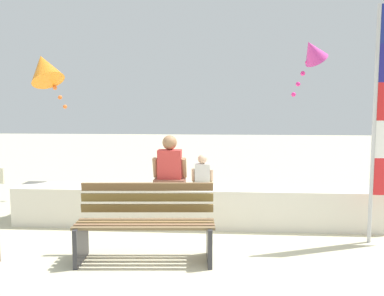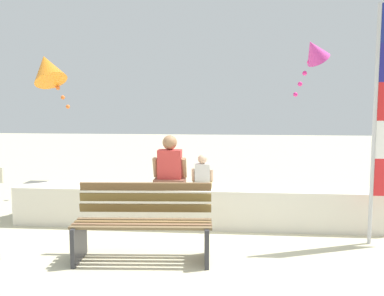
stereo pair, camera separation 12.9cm
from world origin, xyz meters
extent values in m
plane|color=beige|center=(0.00, 0.00, 0.00)|extent=(40.00, 40.00, 0.00)
cube|color=silver|center=(0.00, 1.37, 0.29)|extent=(5.62, 0.61, 0.59)
cube|color=brown|center=(-0.53, -0.31, 0.45)|extent=(1.63, 0.19, 0.03)
cube|color=brown|center=(-0.54, -0.20, 0.45)|extent=(1.63, 0.19, 0.03)
cube|color=brown|center=(-0.54, -0.09, 0.45)|extent=(1.63, 0.19, 0.03)
cube|color=brown|center=(-0.55, 0.02, 0.45)|extent=(1.63, 0.19, 0.03)
cube|color=brown|center=(-0.56, 0.13, 0.57)|extent=(1.63, 0.16, 0.10)
cube|color=brown|center=(-0.56, 0.15, 0.70)|extent=(1.63, 0.16, 0.10)
cube|color=brown|center=(-0.56, 0.17, 0.83)|extent=(1.63, 0.16, 0.10)
cube|color=#2D2D33|center=(-1.29, -0.20, 0.23)|extent=(0.09, 0.53, 0.45)
cube|color=#2D2D33|center=(0.21, -0.09, 0.23)|extent=(0.09, 0.53, 0.45)
cube|color=brown|center=(-0.44, 1.40, 0.65)|extent=(0.46, 0.38, 0.13)
cube|color=#CB3A37|center=(-0.44, 1.40, 0.93)|extent=(0.36, 0.23, 0.44)
cylinder|color=#9A704D|center=(-0.66, 1.38, 0.88)|extent=(0.07, 0.18, 0.32)
cylinder|color=#9A704D|center=(-0.21, 1.38, 0.88)|extent=(0.07, 0.18, 0.32)
sphere|color=#9A704D|center=(-0.44, 1.40, 1.27)|extent=(0.22, 0.22, 0.22)
cube|color=tan|center=(0.06, 1.40, 0.63)|extent=(0.29, 0.24, 0.08)
cube|color=silver|center=(0.06, 1.40, 0.81)|extent=(0.23, 0.15, 0.28)
cylinder|color=#D6AD8C|center=(-0.08, 1.39, 0.77)|extent=(0.05, 0.11, 0.20)
cylinder|color=#D6AD8C|center=(0.20, 1.39, 0.77)|extent=(0.05, 0.11, 0.20)
sphere|color=#D6AD8C|center=(0.06, 1.40, 1.02)|extent=(0.14, 0.14, 0.14)
cylinder|color=#B7B7BC|center=(2.34, 0.73, 1.56)|extent=(0.05, 0.05, 3.11)
cone|color=orange|center=(-2.96, 2.82, 2.51)|extent=(1.00, 0.98, 0.77)
sphere|color=orange|center=(-2.90, 2.89, 2.33)|extent=(0.08, 0.08, 0.08)
sphere|color=orange|center=(-2.83, 2.97, 2.15)|extent=(0.08, 0.08, 0.08)
sphere|color=orange|center=(-2.77, 3.05, 1.97)|extent=(0.08, 0.08, 0.08)
sphere|color=orange|center=(-2.71, 3.13, 1.79)|extent=(0.08, 0.08, 0.08)
cone|color=#DB3D9E|center=(1.87, 2.42, 2.74)|extent=(0.68, 0.65, 0.54)
sphere|color=#F12B8A|center=(1.81, 2.50, 2.56)|extent=(0.08, 0.08, 0.08)
sphere|color=#F12B8A|center=(1.75, 2.58, 2.38)|extent=(0.08, 0.08, 0.08)
sphere|color=#F12B8A|center=(1.69, 2.66, 2.20)|extent=(0.08, 0.08, 0.08)
sphere|color=#F12B8A|center=(1.63, 2.74, 2.02)|extent=(0.08, 0.08, 0.08)
camera|label=1|loc=(0.34, -4.83, 1.85)|focal=38.84mm
camera|label=2|loc=(0.47, -4.82, 1.85)|focal=38.84mm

